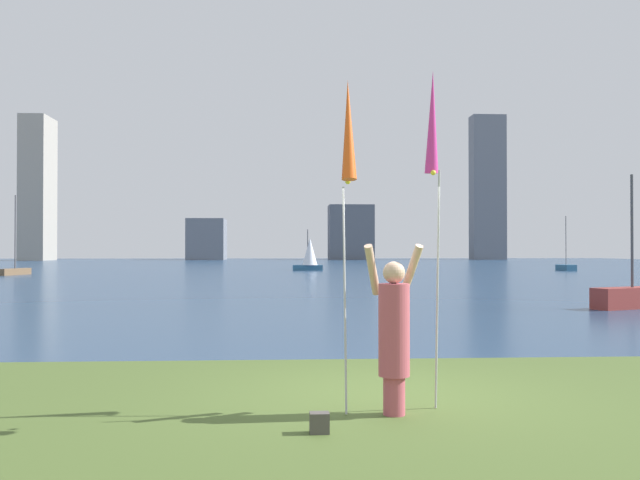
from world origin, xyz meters
name	(u,v)px	position (x,y,z in m)	size (l,w,h in m)	color
ground	(295,270)	(0.00, 50.95, -0.06)	(120.00, 138.00, 0.12)	#475B28
person	(394,331)	(-0.04, -1.03, 0.92)	(0.68, 0.50, 1.86)	#B24C59
kite_flag_left	(348,138)	(-0.56, -1.26, 2.98)	(0.16, 0.76, 3.62)	#B2B2B7
kite_flag_right	(432,130)	(0.48, -0.62, 3.19)	(0.16, 0.49, 3.88)	#B2B2B7
bag	(319,423)	(-0.89, -1.73, 0.10)	(0.19, 0.15, 0.20)	#4C4742
sailboat_1	(309,255)	(1.15, 48.76, 1.30)	(2.50, 1.27, 3.42)	#2D6084
sailboat_2	(15,270)	(-19.53, 39.91, 0.37)	(1.27, 2.96, 5.50)	brown
sailboat_3	(566,267)	(22.32, 47.00, 0.28)	(1.12, 1.94, 4.51)	#2D6084
sailboat_5	(632,296)	(9.41, 11.81, 0.36)	(2.89, 1.72, 4.07)	maroon
skyline_tower_0	(38,189)	(-38.79, 99.90, 11.09)	(3.89, 6.56, 22.19)	gray
skyline_tower_1	(207,239)	(-13.34, 104.87, 3.34)	(6.03, 7.25, 6.68)	slate
skyline_tower_2	(351,232)	(10.40, 105.02, 4.52)	(7.34, 5.26, 9.04)	#565B66
skyline_tower_3	(488,188)	(33.47, 104.81, 12.08)	(5.55, 3.24, 24.16)	slate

